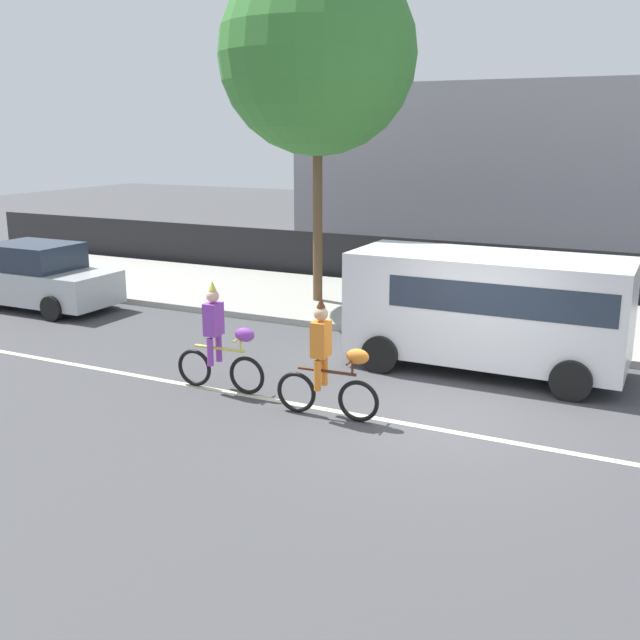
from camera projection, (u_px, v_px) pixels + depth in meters
ground_plane at (444, 418)px, 11.72m from camera, size 80.00×80.00×0.00m
road_centre_line at (434, 429)px, 11.29m from camera, size 36.00×0.14×0.01m
sidewalk_curb at (528, 321)px, 17.35m from camera, size 60.00×5.00×0.15m
fence_line at (552, 274)px, 19.72m from camera, size 40.00×0.08×1.40m
parade_cyclist_purple at (220, 343)px, 12.78m from camera, size 1.72×0.50×1.92m
parade_cyclist_orange at (328, 366)px, 11.57m from camera, size 1.72×0.50×1.92m
parked_van_white at (492, 304)px, 13.75m from camera, size 5.00×2.22×2.18m
parked_car_silver at (38, 277)px, 18.83m from camera, size 4.10×1.92×1.64m
street_tree_near_lamp at (318, 55)px, 17.74m from camera, size 4.75×4.75×8.35m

